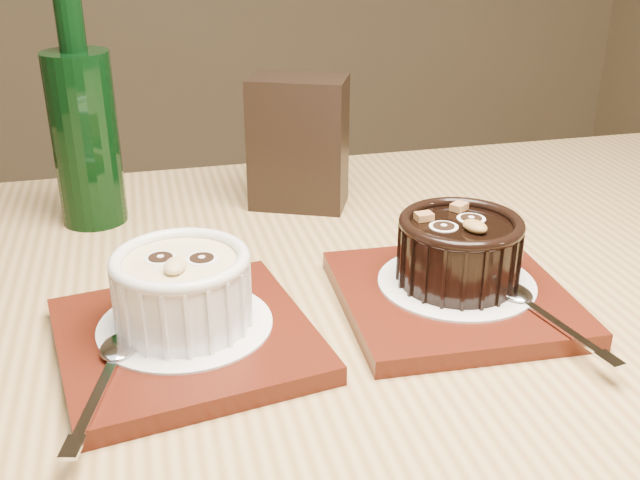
# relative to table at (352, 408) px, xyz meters

# --- Properties ---
(table) EXTENTS (1.21, 0.81, 0.75)m
(table) POSITION_rel_table_xyz_m (0.00, 0.00, 0.00)
(table) COLOR #9C7844
(table) RESTS_ON ground
(tray_left) EXTENTS (0.21, 0.21, 0.01)m
(tray_left) POSITION_rel_table_xyz_m (-0.13, -0.02, 0.10)
(tray_left) COLOR #4E180D
(tray_left) RESTS_ON table
(doily_left) EXTENTS (0.13, 0.13, 0.00)m
(doily_left) POSITION_rel_table_xyz_m (-0.13, -0.01, 0.11)
(doily_left) COLOR white
(doily_left) RESTS_ON tray_left
(ramekin_white) EXTENTS (0.10, 0.10, 0.06)m
(ramekin_white) POSITION_rel_table_xyz_m (-0.13, -0.01, 0.14)
(ramekin_white) COLOR white
(ramekin_white) RESTS_ON doily_left
(spoon_left) EXTENTS (0.06, 0.14, 0.01)m
(spoon_left) POSITION_rel_table_xyz_m (-0.19, -0.07, 0.11)
(spoon_left) COLOR silver
(spoon_left) RESTS_ON tray_left
(tray_right) EXTENTS (0.19, 0.19, 0.01)m
(tray_right) POSITION_rel_table_xyz_m (0.08, -0.00, 0.10)
(tray_right) COLOR #4E180D
(tray_right) RESTS_ON table
(doily_right) EXTENTS (0.13, 0.13, 0.00)m
(doily_right) POSITION_rel_table_xyz_m (0.09, 0.01, 0.11)
(doily_right) COLOR white
(doily_right) RESTS_ON tray_right
(ramekin_dark) EXTENTS (0.10, 0.10, 0.06)m
(ramekin_dark) POSITION_rel_table_xyz_m (0.09, 0.01, 0.14)
(ramekin_dark) COLOR black
(ramekin_dark) RESTS_ON doily_right
(spoon_right) EXTENTS (0.05, 0.14, 0.01)m
(spoon_right) POSITION_rel_table_xyz_m (0.13, -0.06, 0.11)
(spoon_right) COLOR silver
(spoon_right) RESTS_ON tray_right
(condiment_stand) EXTENTS (0.12, 0.09, 0.14)m
(condiment_stand) POSITION_rel_table_xyz_m (0.01, 0.25, 0.16)
(condiment_stand) COLOR black
(condiment_stand) RESTS_ON table
(green_bottle) EXTENTS (0.07, 0.07, 0.24)m
(green_bottle) POSITION_rel_table_xyz_m (-0.21, 0.25, 0.19)
(green_bottle) COLOR black
(green_bottle) RESTS_ON table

